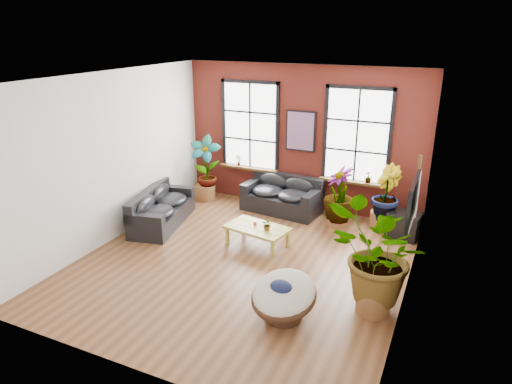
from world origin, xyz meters
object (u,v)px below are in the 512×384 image
sofa_left (160,209)px  coffee_table (257,229)px  sofa_back (283,195)px  papasan_chair (284,296)px

sofa_left → coffee_table: (2.48, -0.07, -0.00)m
sofa_back → coffee_table: 2.01m
sofa_back → coffee_table: (0.22, -2.00, -0.03)m
sofa_left → coffee_table: size_ratio=1.57×
papasan_chair → sofa_left: bearing=163.5°
sofa_back → coffee_table: size_ratio=1.42×
sofa_left → coffee_table: bearing=-104.0°
coffee_table → papasan_chair: 2.57m
sofa_back → papasan_chair: bearing=-62.3°
sofa_left → coffee_table: sofa_left is taller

